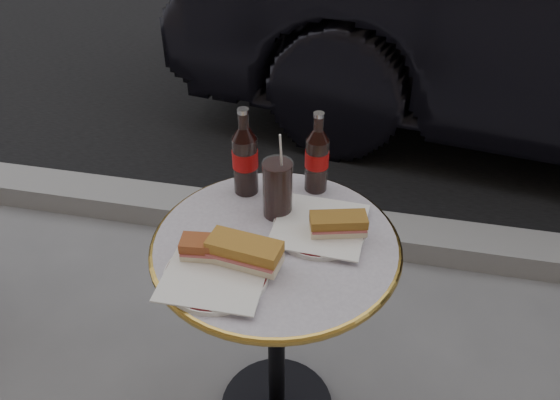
% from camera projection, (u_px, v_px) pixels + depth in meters
% --- Properties ---
extents(curb, '(40.00, 0.20, 0.12)m').
position_uv_depth(curb, '(319.00, 227.00, 2.46)').
color(curb, gray).
rests_on(curb, ground).
extents(bistro_table, '(0.62, 0.62, 0.73)m').
position_uv_depth(bistro_table, '(276.00, 337.00, 1.56)').
color(bistro_table, '#BAB2C4').
rests_on(bistro_table, ground).
extents(plate_left, '(0.28, 0.28, 0.01)m').
position_uv_depth(plate_left, '(216.00, 275.00, 1.24)').
color(plate_left, white).
rests_on(plate_left, bistro_table).
extents(plate_right, '(0.28, 0.28, 0.01)m').
position_uv_depth(plate_right, '(320.00, 228.00, 1.37)').
color(plate_right, silver).
rests_on(plate_right, bistro_table).
extents(sandwich_left_a, '(0.14, 0.08, 0.05)m').
position_uv_depth(sandwich_left_a, '(210.00, 249.00, 1.26)').
color(sandwich_left_a, '#974A26').
rests_on(sandwich_left_a, plate_left).
extents(sandwich_left_b, '(0.18, 0.10, 0.06)m').
position_uv_depth(sandwich_left_b, '(245.00, 253.00, 1.25)').
color(sandwich_left_b, '#A9722B').
rests_on(sandwich_left_b, plate_left).
extents(sandwich_right, '(0.15, 0.10, 0.05)m').
position_uv_depth(sandwich_right, '(338.00, 225.00, 1.33)').
color(sandwich_right, olive).
rests_on(sandwich_right, plate_right).
extents(cola_bottle_left, '(0.08, 0.08, 0.25)m').
position_uv_depth(cola_bottle_left, '(245.00, 152.00, 1.44)').
color(cola_bottle_left, black).
rests_on(cola_bottle_left, bistro_table).
extents(cola_bottle_right, '(0.07, 0.07, 0.24)m').
position_uv_depth(cola_bottle_right, '(317.00, 152.00, 1.45)').
color(cola_bottle_right, black).
rests_on(cola_bottle_right, bistro_table).
extents(cola_glass, '(0.10, 0.10, 0.16)m').
position_uv_depth(cola_glass, '(278.00, 189.00, 1.38)').
color(cola_glass, black).
rests_on(cola_glass, bistro_table).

